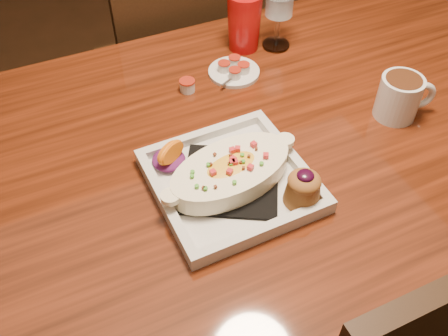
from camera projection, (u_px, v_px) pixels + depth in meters
name	position (u px, v px, depth m)	size (l,w,h in m)	color
floor	(257.00, 302.00, 1.60)	(7.00, 7.00, 0.00)	#311B10
table	(271.00, 159.00, 1.13)	(1.50, 0.90, 0.75)	maroon
chair_far	(176.00, 66.00, 1.63)	(0.42, 0.42, 0.93)	black
plate	(236.00, 176.00, 0.92)	(0.29, 0.29, 0.08)	silver
coffee_mug	(401.00, 96.00, 1.05)	(0.12, 0.09, 0.09)	silver
goblet	(280.00, 3.00, 1.18)	(0.08, 0.08, 0.17)	silver
saucer	(234.00, 71.00, 1.18)	(0.12, 0.12, 0.08)	silver
creamer_loose	(187.00, 85.00, 1.13)	(0.04, 0.04, 0.03)	silver
red_tumbler	(244.00, 22.00, 1.22)	(0.09, 0.09, 0.14)	#BD0D0D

